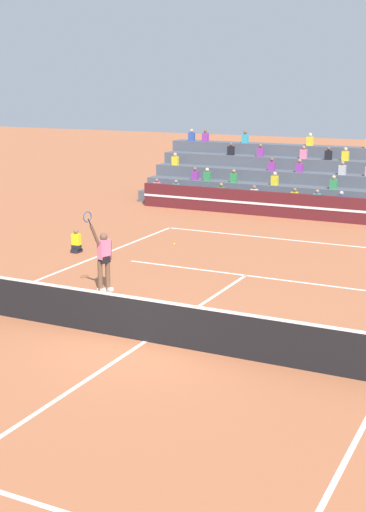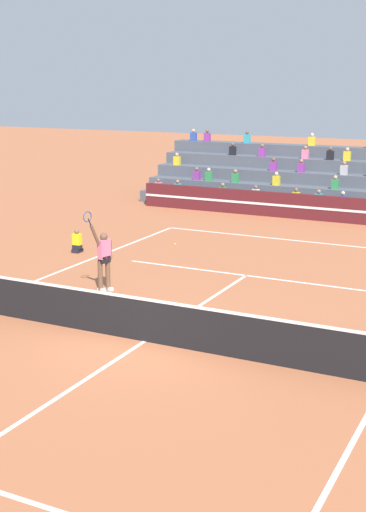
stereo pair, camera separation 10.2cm
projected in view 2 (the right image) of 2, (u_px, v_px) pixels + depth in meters
The scene contains 8 objects.
ground_plane at pixel (145, 341), 16.64m from camera, with size 120.00×120.00×0.00m, color #AD603D.
court_lines at pixel (145, 341), 16.64m from camera, with size 11.10×23.90×0.01m.
tennis_net at pixel (144, 319), 16.51m from camera, with size 12.00×0.10×1.10m.
sponsor_banner_wall at pixel (330, 209), 30.54m from camera, with size 18.00×0.26×1.10m.
bleacher_stand at pixel (352, 186), 33.73m from camera, with size 19.76×4.75×3.38m.
ball_kid_courtside at pixel (77, 243), 25.14m from camera, with size 0.30×0.36×0.84m.
tennis_player at pixel (104, 258), 20.39m from camera, with size 0.44×1.05×2.46m.
tennis_ball at pixel (175, 244), 26.29m from camera, with size 0.07×0.07×0.07m, color #C6DB33.
Camera 2 is at (7.80, -13.61, 5.95)m, focal length 50.00 mm.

